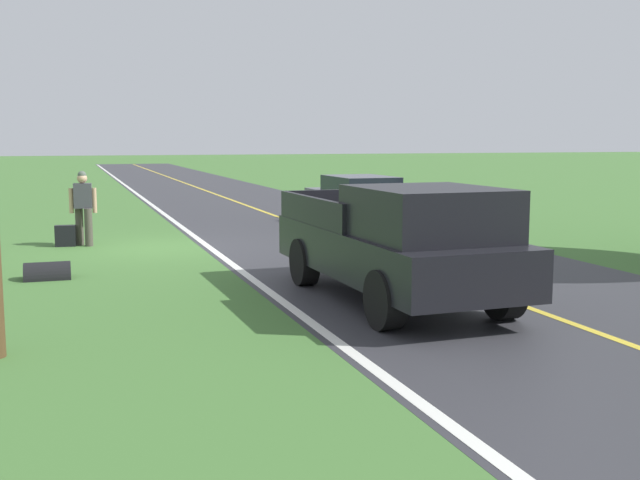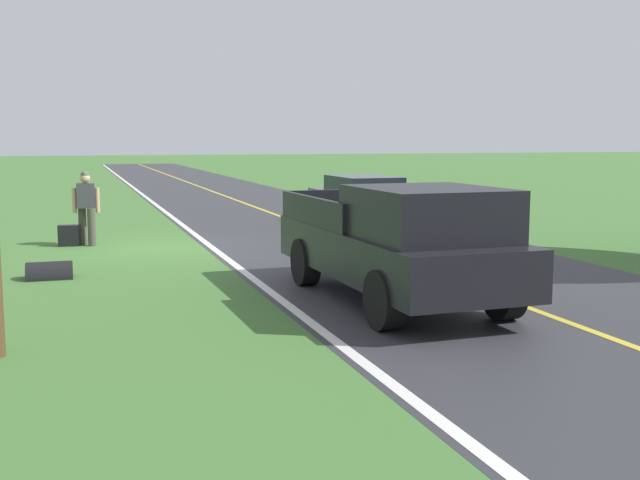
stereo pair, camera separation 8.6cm
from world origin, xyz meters
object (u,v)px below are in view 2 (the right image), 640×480
Objects in this scene: suitcase_carried at (68,236)px; pickup_truck_passing at (401,240)px; sedan_near_oncoming at (361,198)px; hitchhiker_walking at (86,204)px.

pickup_truck_passing is at bearing 35.92° from suitcase_carried.
pickup_truck_passing is (-4.81, 8.13, 0.72)m from suitcase_carried.
pickup_truck_passing reaches higher than sedan_near_oncoming.
pickup_truck_passing is (-4.39, 8.17, -0.01)m from hitchhiker_walking.
pickup_truck_passing reaches higher than suitcase_carried.
pickup_truck_passing is 10.95m from sedan_near_oncoming.
sedan_near_oncoming is at bearing 110.88° from suitcase_carried.
hitchhiker_walking is 0.40× the size of sedan_near_oncoming.
sedan_near_oncoming is (-8.20, -2.29, 0.51)m from suitcase_carried.
hitchhiker_walking is at bearing -61.76° from pickup_truck_passing.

